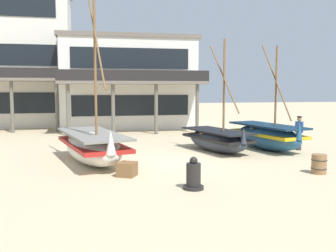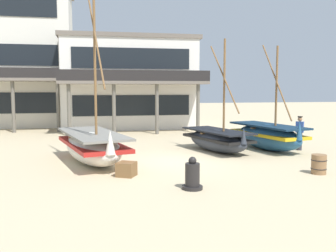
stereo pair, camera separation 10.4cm
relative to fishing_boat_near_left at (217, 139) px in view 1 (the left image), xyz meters
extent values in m
plane|color=#CCB78E|center=(-2.64, -2.04, -0.59)|extent=(120.00, 120.00, 0.00)
ellipsoid|color=#2D333D|center=(-0.01, 0.02, -0.07)|extent=(2.63, 4.43, 1.05)
cube|color=black|center=(-0.01, 0.02, 0.06)|extent=(2.60, 4.27, 0.13)
cube|color=black|center=(-0.01, 0.02, 0.42)|extent=(2.65, 4.36, 0.07)
cone|color=#2D333D|center=(0.55, -1.90, 0.41)|extent=(0.38, 0.38, 0.73)
cylinder|color=brown|center=(0.14, -0.48, 2.44)|extent=(0.10, 0.10, 4.59)
cylinder|color=brown|center=(0.14, -0.48, 2.92)|extent=(0.72, 2.26, 3.17)
cube|color=brown|center=(-0.09, 0.32, 0.30)|extent=(1.44, 0.56, 0.06)
ellipsoid|color=silver|center=(-5.92, -1.62, 0.03)|extent=(3.09, 5.58, 1.25)
cube|color=red|center=(-5.92, -1.62, 0.19)|extent=(3.06, 5.38, 0.15)
cube|color=gray|center=(-5.92, -1.62, 0.61)|extent=(3.12, 5.49, 0.09)
cone|color=silver|center=(-5.29, -4.08, 0.60)|extent=(0.45, 0.45, 0.88)
cylinder|color=brown|center=(-5.76, -2.26, 3.27)|extent=(0.10, 0.10, 5.98)
cylinder|color=brown|center=(-5.76, -2.26, 4.67)|extent=(0.73, 2.62, 4.51)
cube|color=brown|center=(-6.02, -1.24, 0.47)|extent=(1.74, 0.59, 0.06)
ellipsoid|color=#23517A|center=(2.64, 0.06, 0.04)|extent=(2.50, 4.75, 1.26)
cube|color=gold|center=(2.64, 0.06, 0.20)|extent=(2.47, 4.57, 0.15)
cube|color=#132C43|center=(2.64, 0.06, 0.62)|extent=(2.52, 4.67, 0.09)
cone|color=#23517A|center=(3.11, -2.06, 0.61)|extent=(0.37, 0.37, 0.88)
cylinder|color=brown|center=(2.76, -0.49, 2.38)|extent=(0.10, 0.10, 4.18)
cylinder|color=brown|center=(2.76, -0.49, 2.79)|extent=(0.57, 2.22, 3.66)
cube|color=brown|center=(2.56, 0.39, 0.48)|extent=(1.46, 0.48, 0.06)
cylinder|color=#33333D|center=(4.13, -0.36, -0.15)|extent=(0.26, 0.26, 0.88)
cube|color=#2D4C99|center=(4.13, -0.36, 0.56)|extent=(0.41, 0.40, 0.54)
sphere|color=#A87A56|center=(4.13, -0.36, 0.95)|extent=(0.22, 0.22, 0.22)
cylinder|color=#2D2823|center=(4.13, -0.36, 1.07)|extent=(0.24, 0.24, 0.05)
cylinder|color=black|center=(-2.93, -6.37, -0.54)|extent=(0.64, 0.64, 0.10)
cylinder|color=black|center=(-2.93, -6.37, -0.14)|extent=(0.45, 0.45, 0.70)
sphere|color=black|center=(-2.93, -6.37, 0.29)|extent=(0.25, 0.25, 0.25)
cylinder|color=olive|center=(2.04, -5.26, -0.24)|extent=(0.52, 0.52, 0.70)
torus|color=black|center=(2.04, -5.26, -0.09)|extent=(0.56, 0.56, 0.03)
torus|color=black|center=(2.04, -5.26, -0.40)|extent=(0.56, 0.56, 0.03)
cube|color=brown|center=(-4.75, -4.29, -0.34)|extent=(0.80, 0.80, 0.50)
cube|color=white|center=(-3.13, 12.31, 2.74)|extent=(9.93, 5.22, 6.66)
cube|color=#70665B|center=(-3.13, 12.31, 6.22)|extent=(10.32, 5.43, 0.30)
cube|color=black|center=(-3.13, 9.67, 1.24)|extent=(8.34, 0.06, 1.46)
cube|color=black|center=(-3.13, 9.67, 4.57)|extent=(8.34, 0.06, 1.46)
cube|color=#70665B|center=(-3.13, 8.39, 2.84)|extent=(9.93, 2.63, 0.20)
cylinder|color=#666056|center=(-7.39, 7.47, 1.07)|extent=(0.24, 0.24, 3.33)
cylinder|color=#666056|center=(-4.55, 7.47, 1.07)|extent=(0.24, 0.24, 3.33)
cylinder|color=#666056|center=(-1.72, 7.47, 1.07)|extent=(0.24, 0.24, 3.33)
cylinder|color=#666056|center=(1.12, 7.47, 1.07)|extent=(0.24, 0.24, 3.33)
cube|color=black|center=(-3.13, 7.13, 3.29)|extent=(9.93, 0.08, 0.70)
cube|color=silver|center=(-12.76, 15.12, 4.75)|extent=(10.39, 5.04, 10.68)
cylinder|color=#666056|center=(-11.28, 10.19, 1.19)|extent=(0.24, 0.24, 3.56)
cylinder|color=#666056|center=(-8.31, 10.19, 1.19)|extent=(0.24, 0.24, 3.56)
camera|label=1|loc=(-5.92, -17.19, 2.47)|focal=40.23mm
camera|label=2|loc=(-5.82, -17.21, 2.47)|focal=40.23mm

